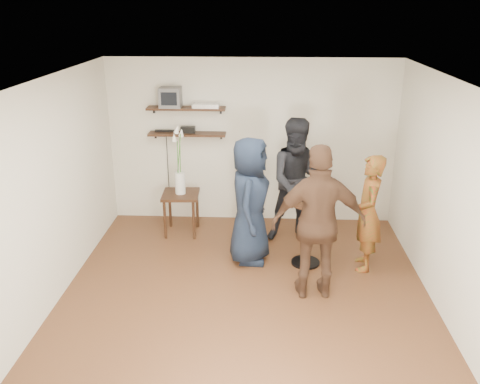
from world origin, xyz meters
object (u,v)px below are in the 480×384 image
(radio, at_px, (188,130))
(crt_monitor, at_px, (171,97))
(person_navy, at_px, (250,201))
(side_table, at_px, (181,200))
(drinks_table, at_px, (307,224))
(person_dark, at_px, (299,181))
(person_plaid, at_px, (368,213))
(person_brown, at_px, (319,223))
(dvd_deck, at_px, (206,105))

(radio, bearing_deg, crt_monitor, 180.00)
(person_navy, bearing_deg, side_table, 59.06)
(crt_monitor, height_order, drinks_table, crt_monitor)
(person_dark, bearing_deg, drinks_table, -90.00)
(side_table, bearing_deg, person_plaid, -20.30)
(person_plaid, relative_size, person_brown, 0.83)
(dvd_deck, height_order, drinks_table, dvd_deck)
(drinks_table, bearing_deg, side_table, 153.75)
(person_plaid, relative_size, person_navy, 0.90)
(person_plaid, relative_size, person_dark, 0.85)
(drinks_table, relative_size, person_dark, 0.50)
(crt_monitor, relative_size, side_table, 0.49)
(crt_monitor, height_order, person_brown, crt_monitor)
(radio, height_order, person_brown, person_brown)
(person_dark, bearing_deg, person_navy, -141.35)
(person_brown, bearing_deg, dvd_deck, -59.05)
(crt_monitor, distance_m, side_table, 1.56)
(radio, height_order, person_navy, person_navy)
(radio, distance_m, person_dark, 1.90)
(drinks_table, bearing_deg, dvd_deck, 136.61)
(side_table, height_order, person_plaid, person_plaid)
(person_navy, bearing_deg, crt_monitor, 50.00)
(radio, height_order, person_dark, person_dark)
(side_table, bearing_deg, radio, 81.68)
(person_plaid, bearing_deg, dvd_deck, -118.58)
(person_plaid, height_order, person_navy, person_navy)
(radio, relative_size, person_brown, 0.12)
(drinks_table, height_order, person_plaid, person_plaid)
(radio, bearing_deg, person_navy, -52.69)
(crt_monitor, relative_size, dvd_deck, 0.80)
(radio, xyz_separation_m, person_plaid, (2.55, -1.46, -0.73))
(drinks_table, bearing_deg, person_brown, -85.61)
(drinks_table, bearing_deg, person_dark, 96.22)
(crt_monitor, distance_m, person_dark, 2.31)
(person_plaid, height_order, person_dark, person_dark)
(crt_monitor, xyz_separation_m, person_navy, (1.25, -1.32, -1.14))
(person_plaid, distance_m, person_brown, 1.02)
(radio, bearing_deg, side_table, -98.32)
(person_dark, relative_size, person_brown, 0.98)
(drinks_table, relative_size, person_navy, 0.53)
(side_table, bearing_deg, drinks_table, -26.25)
(radio, bearing_deg, drinks_table, -38.35)
(side_table, bearing_deg, crt_monitor, 109.44)
(dvd_deck, distance_m, person_plaid, 2.91)
(crt_monitor, bearing_deg, person_plaid, -27.63)
(dvd_deck, bearing_deg, crt_monitor, 180.00)
(side_table, relative_size, person_navy, 0.37)
(side_table, distance_m, drinks_table, 2.06)
(crt_monitor, height_order, radio, crt_monitor)
(person_dark, height_order, person_brown, person_brown)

